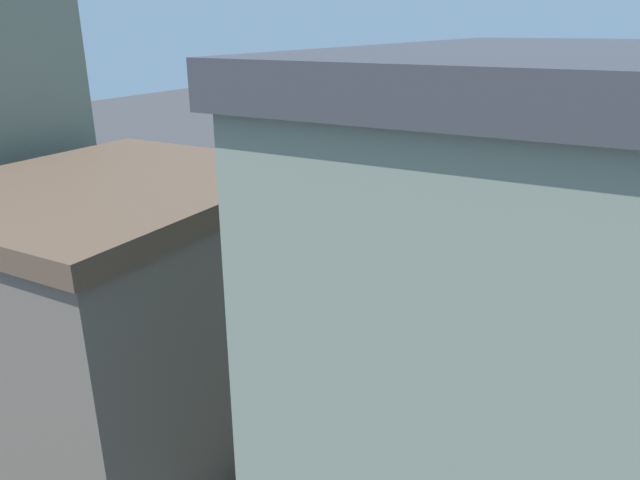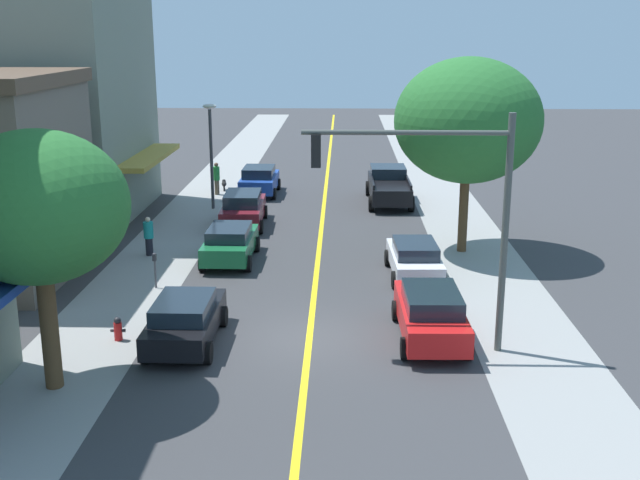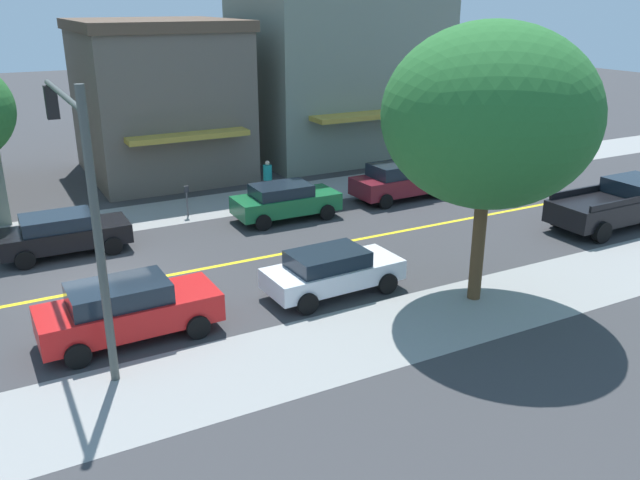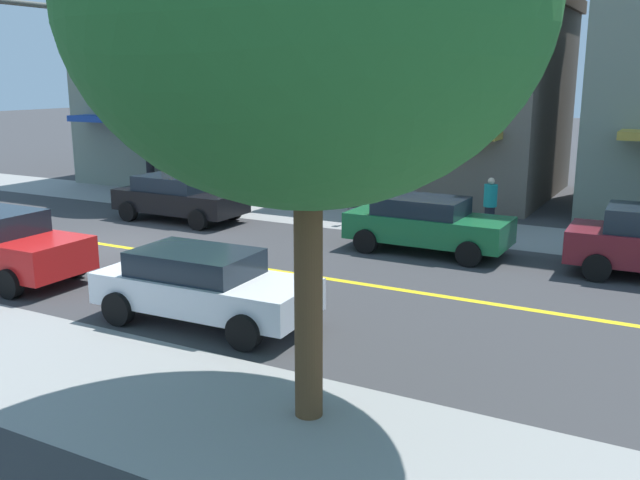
{
  "view_description": "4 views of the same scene",
  "coord_description": "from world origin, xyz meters",
  "px_view_note": "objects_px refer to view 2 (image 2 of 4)",
  "views": [
    {
      "loc": [
        -23.08,
        -5.58,
        11.06
      ],
      "look_at": [
        0.15,
        6.97,
        1.32
      ],
      "focal_mm": 32.66,
      "sensor_mm": 36.0,
      "label": 1
    },
    {
      "loc": [
        0.95,
        -21.77,
        8.97
      ],
      "look_at": [
        0.19,
        4.71,
        1.77
      ],
      "focal_mm": 43.71,
      "sensor_mm": 36.0,
      "label": 2
    },
    {
      "loc": [
        19.57,
        -2.83,
        8.42
      ],
      "look_at": [
        1.85,
        6.65,
        1.03
      ],
      "focal_mm": 36.92,
      "sensor_mm": 36.0,
      "label": 3
    },
    {
      "loc": [
        13.6,
        13.99,
        4.54
      ],
      "look_at": [
        -0.09,
        6.55,
        0.87
      ],
      "focal_mm": 38.97,
      "sensor_mm": 36.0,
      "label": 4
    }
  ],
  "objects_px": {
    "traffic_light_mast": "(444,196)",
    "green_sedan_left_curb": "(230,242)",
    "parking_meter": "(155,265)",
    "black_sedan_left_curb": "(185,319)",
    "street_tree_right_corner": "(468,121)",
    "fire_hydrant": "(118,329)",
    "maroon_sedan_left_curb": "(243,208)",
    "small_dog": "(224,184)",
    "black_pickup_truck": "(389,185)",
    "white_sedan_right_curb": "(414,258)",
    "street_tree_left_near": "(38,208)",
    "red_sedan_right_curb": "(431,313)",
    "blue_sedan_left_curb": "(259,180)",
    "pedestrian_teal_shirt": "(149,236)",
    "pedestrian_green_shirt": "(217,178)",
    "street_lamp": "(211,143)"
  },
  "relations": [
    {
      "from": "street_lamp",
      "to": "maroon_sedan_left_curb",
      "type": "relative_size",
      "value": 1.17
    },
    {
      "from": "street_tree_right_corner",
      "to": "blue_sedan_left_curb",
      "type": "height_order",
      "value": "street_tree_right_corner"
    },
    {
      "from": "maroon_sedan_left_curb",
      "to": "black_sedan_left_curb",
      "type": "relative_size",
      "value": 1.06
    },
    {
      "from": "traffic_light_mast",
      "to": "pedestrian_teal_shirt",
      "type": "xyz_separation_m",
      "value": [
        -10.68,
        9.42,
        -3.72
      ]
    },
    {
      "from": "black_pickup_truck",
      "to": "small_dog",
      "type": "relative_size",
      "value": 7.49
    },
    {
      "from": "street_lamp",
      "to": "street_tree_left_near",
      "type": "bearing_deg",
      "value": -92.1
    },
    {
      "from": "street_lamp",
      "to": "blue_sedan_left_curb",
      "type": "xyz_separation_m",
      "value": [
        2.04,
        3.56,
        -2.57
      ]
    },
    {
      "from": "street_tree_left_near",
      "to": "pedestrian_teal_shirt",
      "type": "bearing_deg",
      "value": 92.13
    },
    {
      "from": "traffic_light_mast",
      "to": "green_sedan_left_curb",
      "type": "xyz_separation_m",
      "value": [
        -7.24,
        8.66,
        -3.78
      ]
    },
    {
      "from": "street_tree_left_near",
      "to": "green_sedan_left_curb",
      "type": "bearing_deg",
      "value": 75.27
    },
    {
      "from": "blue_sedan_left_curb",
      "to": "pedestrian_teal_shirt",
      "type": "distance_m",
      "value": 12.66
    },
    {
      "from": "street_tree_right_corner",
      "to": "black_pickup_truck",
      "type": "xyz_separation_m",
      "value": [
        -2.52,
        9.41,
        -4.5
      ]
    },
    {
      "from": "traffic_light_mast",
      "to": "black_pickup_truck",
      "type": "height_order",
      "value": "traffic_light_mast"
    },
    {
      "from": "pedestrian_teal_shirt",
      "to": "pedestrian_green_shirt",
      "type": "xyz_separation_m",
      "value": [
        0.87,
        12.14,
        0.13
      ]
    },
    {
      "from": "maroon_sedan_left_curb",
      "to": "small_dog",
      "type": "distance_m",
      "value": 8.62
    },
    {
      "from": "black_pickup_truck",
      "to": "fire_hydrant",
      "type": "bearing_deg",
      "value": 154.35
    },
    {
      "from": "blue_sedan_left_curb",
      "to": "black_pickup_truck",
      "type": "height_order",
      "value": "black_pickup_truck"
    },
    {
      "from": "maroon_sedan_left_curb",
      "to": "small_dog",
      "type": "bearing_deg",
      "value": 12.82
    },
    {
      "from": "fire_hydrant",
      "to": "white_sedan_right_curb",
      "type": "distance_m",
      "value": 11.35
    },
    {
      "from": "parking_meter",
      "to": "black_sedan_left_curb",
      "type": "bearing_deg",
      "value": -67.73
    },
    {
      "from": "traffic_light_mast",
      "to": "maroon_sedan_left_curb",
      "type": "height_order",
      "value": "traffic_light_mast"
    },
    {
      "from": "parking_meter",
      "to": "black_sedan_left_curb",
      "type": "relative_size",
      "value": 0.3
    },
    {
      "from": "maroon_sedan_left_curb",
      "to": "black_pickup_truck",
      "type": "xyz_separation_m",
      "value": [
        7.11,
        5.4,
        0.07
      ]
    },
    {
      "from": "street_tree_right_corner",
      "to": "fire_hydrant",
      "type": "height_order",
      "value": "street_tree_right_corner"
    },
    {
      "from": "fire_hydrant",
      "to": "red_sedan_right_curb",
      "type": "relative_size",
      "value": 0.16
    },
    {
      "from": "parking_meter",
      "to": "maroon_sedan_left_curb",
      "type": "distance_m",
      "value": 9.38
    },
    {
      "from": "red_sedan_right_curb",
      "to": "pedestrian_teal_shirt",
      "type": "height_order",
      "value": "pedestrian_teal_shirt"
    },
    {
      "from": "traffic_light_mast",
      "to": "black_pickup_truck",
      "type": "distance_m",
      "value": 20.16
    },
    {
      "from": "fire_hydrant",
      "to": "street_tree_left_near",
      "type": "bearing_deg",
      "value": -104.12
    },
    {
      "from": "black_sedan_left_curb",
      "to": "black_pickup_truck",
      "type": "height_order",
      "value": "black_pickup_truck"
    },
    {
      "from": "street_tree_left_near",
      "to": "red_sedan_right_curb",
      "type": "relative_size",
      "value": 1.44
    },
    {
      "from": "parking_meter",
      "to": "black_pickup_truck",
      "type": "xyz_separation_m",
      "value": [
        9.13,
        14.56,
        0.07
      ]
    },
    {
      "from": "maroon_sedan_left_curb",
      "to": "pedestrian_teal_shirt",
      "type": "distance_m",
      "value": 5.97
    },
    {
      "from": "pedestrian_teal_shirt",
      "to": "traffic_light_mast",
      "type": "bearing_deg",
      "value": -81.35
    },
    {
      "from": "street_tree_left_near",
      "to": "small_dog",
      "type": "distance_m",
      "value": 25.85
    },
    {
      "from": "street_tree_left_near",
      "to": "black_pickup_truck",
      "type": "xyz_separation_m",
      "value": [
        9.91,
        22.54,
        -3.84
      ]
    },
    {
      "from": "white_sedan_right_curb",
      "to": "small_dog",
      "type": "xyz_separation_m",
      "value": [
        -9.5,
        15.92,
        -0.35
      ]
    },
    {
      "from": "street_lamp",
      "to": "white_sedan_right_curb",
      "type": "relative_size",
      "value": 1.26
    },
    {
      "from": "blue_sedan_left_curb",
      "to": "pedestrian_teal_shirt",
      "type": "xyz_separation_m",
      "value": [
        -3.25,
        -12.23,
        0.01
      ]
    },
    {
      "from": "parking_meter",
      "to": "black_sedan_left_curb",
      "type": "height_order",
      "value": "black_sedan_left_curb"
    },
    {
      "from": "parking_meter",
      "to": "maroon_sedan_left_curb",
      "type": "height_order",
      "value": "maroon_sedan_left_curb"
    },
    {
      "from": "street_tree_left_near",
      "to": "black_sedan_left_curb",
      "type": "xyz_separation_m",
      "value": [
        2.86,
        2.91,
        -3.99
      ]
    },
    {
      "from": "traffic_light_mast",
      "to": "blue_sedan_left_curb",
      "type": "bearing_deg",
      "value": -71.06
    },
    {
      "from": "blue_sedan_left_curb",
      "to": "green_sedan_left_curb",
      "type": "height_order",
      "value": "blue_sedan_left_curb"
    },
    {
      "from": "black_sedan_left_curb",
      "to": "small_dog",
      "type": "xyz_separation_m",
      "value": [
        -2.22,
        22.56,
        -0.39
      ]
    },
    {
      "from": "street_tree_right_corner",
      "to": "black_pickup_truck",
      "type": "relative_size",
      "value": 1.36
    },
    {
      "from": "street_tree_right_corner",
      "to": "traffic_light_mast",
      "type": "height_order",
      "value": "street_tree_right_corner"
    },
    {
      "from": "street_lamp",
      "to": "maroon_sedan_left_curb",
      "type": "height_order",
      "value": "street_lamp"
    },
    {
      "from": "black_sedan_left_curb",
      "to": "street_tree_right_corner",
      "type": "bearing_deg",
      "value": -42.87
    },
    {
      "from": "red_sedan_right_curb",
      "to": "small_dog",
      "type": "height_order",
      "value": "red_sedan_right_curb"
    }
  ]
}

